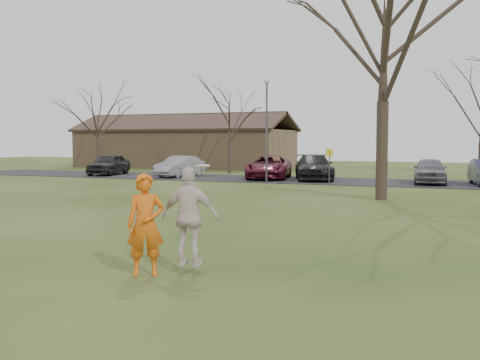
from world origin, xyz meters
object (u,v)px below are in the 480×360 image
at_px(car_0, 109,164).
at_px(car_3, 314,167).
at_px(lamp_post, 267,117).
at_px(car_4, 430,171).
at_px(catching_play, 190,217).
at_px(player_defender, 146,225).
at_px(car_1, 179,166).
at_px(big_tree, 384,35).
at_px(car_2, 269,167).
at_px(building, 184,147).

relative_size(car_0, car_3, 0.82).
bearing_deg(car_3, lamp_post, -146.07).
distance_m(car_4, catching_play, 25.19).
height_order(player_defender, car_3, player_defender).
height_order(player_defender, car_1, player_defender).
distance_m(lamp_post, big_tree, 11.38).
height_order(car_4, catching_play, catching_play).
relative_size(car_2, car_3, 1.00).
xyz_separation_m(car_4, building, (-23.27, 13.14, 1.13)).
relative_size(player_defender, building, 0.09).
height_order(car_0, car_2, car_0).
height_order(player_defender, big_tree, big_tree).
height_order(player_defender, lamp_post, lamp_post).
distance_m(car_2, car_3, 2.99).
xyz_separation_m(car_1, car_3, (9.46, 0.57, 0.09)).
relative_size(car_3, lamp_post, 0.88).
xyz_separation_m(car_2, car_3, (2.98, 0.20, 0.04)).
relative_size(car_1, building, 0.21).
bearing_deg(car_0, big_tree, -36.00).
relative_size(catching_play, big_tree, 0.14).
relative_size(car_4, big_tree, 0.32).
distance_m(car_3, big_tree, 13.42).
height_order(car_2, lamp_post, lamp_post).
bearing_deg(big_tree, car_1, 147.28).
bearing_deg(lamp_post, building, 132.09).
bearing_deg(building, car_1, -63.02).
height_order(car_0, catching_play, catching_play).
height_order(car_0, big_tree, big_tree).
xyz_separation_m(car_3, lamp_post, (-2.17, -2.90, 3.12)).
bearing_deg(catching_play, car_4, 84.19).
bearing_deg(player_defender, car_0, 97.62).
bearing_deg(car_4, car_0, 174.90).
distance_m(car_1, lamp_post, 8.30).
bearing_deg(catching_play, car_0, 128.51).
bearing_deg(car_0, building, 82.50).
xyz_separation_m(car_3, building, (-16.17, 12.60, 1.09)).
xyz_separation_m(car_0, car_4, (22.41, 0.10, -0.02)).
relative_size(car_0, lamp_post, 0.73).
xyz_separation_m(car_1, catching_play, (14.01, -25.03, 0.33)).
xyz_separation_m(building, lamp_post, (14.00, -15.50, 2.04)).
xyz_separation_m(player_defender, car_2, (-6.86, 25.90, -0.16)).
xyz_separation_m(car_1, car_2, (6.48, 0.37, 0.05)).
xyz_separation_m(car_4, big_tree, (-1.27, -9.86, 6.20)).
bearing_deg(big_tree, car_3, 119.30).
xyz_separation_m(catching_play, lamp_post, (-6.72, 22.70, 2.88)).
bearing_deg(car_4, player_defender, -102.55).
bearing_deg(car_0, car_1, -10.53).
bearing_deg(car_2, big_tree, -61.30).
relative_size(player_defender, lamp_post, 0.31).
bearing_deg(car_4, building, 145.18).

